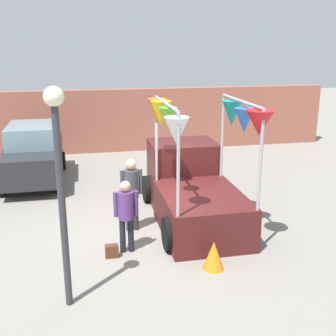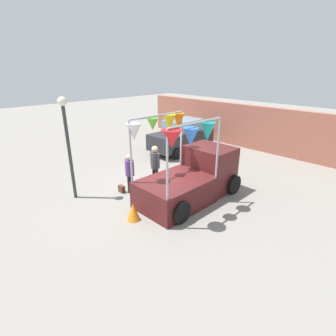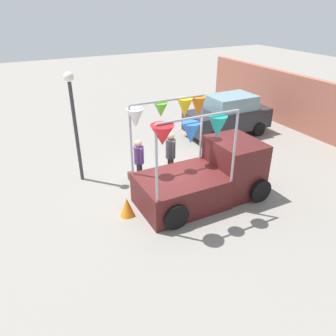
# 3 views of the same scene
# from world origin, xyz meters

# --- Properties ---
(ground_plane) EXTENTS (60.00, 60.00, 0.00)m
(ground_plane) POSITION_xyz_m (0.00, 0.00, 0.00)
(ground_plane) COLOR gray
(vendor_truck) EXTENTS (2.50, 4.19, 3.19)m
(vendor_truck) POSITION_xyz_m (1.10, 0.71, 0.93)
(vendor_truck) COLOR #4C1919
(vendor_truck) RESTS_ON ground
(parked_car) EXTENTS (1.88, 4.00, 1.88)m
(parked_car) POSITION_xyz_m (-3.21, 4.68, 0.94)
(parked_car) COLOR #26262B
(parked_car) RESTS_ON ground
(person_customer) EXTENTS (0.53, 0.34, 1.63)m
(person_customer) POSITION_xyz_m (-0.77, -0.88, 0.98)
(person_customer) COLOR black
(person_customer) RESTS_ON ground
(person_vendor) EXTENTS (0.53, 0.34, 1.80)m
(person_vendor) POSITION_xyz_m (-0.52, 0.21, 1.10)
(person_vendor) COLOR #2D2823
(person_vendor) RESTS_ON ground
(handbag) EXTENTS (0.28, 0.16, 0.28)m
(handbag) POSITION_xyz_m (-1.12, -1.08, 0.14)
(handbag) COLOR #592D1E
(handbag) RESTS_ON ground
(street_lamp) EXTENTS (0.32, 0.32, 3.80)m
(street_lamp) POSITION_xyz_m (-1.99, -2.63, 2.49)
(street_lamp) COLOR #333338
(street_lamp) RESTS_ON ground
(brick_boundary_wall) EXTENTS (18.00, 0.36, 2.60)m
(brick_boundary_wall) POSITION_xyz_m (0.00, 8.20, 1.30)
(brick_boundary_wall) COLOR #9E5947
(brick_boundary_wall) RESTS_ON ground
(folded_kite_bundle_tangerine) EXTENTS (0.58, 0.58, 0.60)m
(folded_kite_bundle_tangerine) POSITION_xyz_m (0.87, -1.98, 0.30)
(folded_kite_bundle_tangerine) COLOR orange
(folded_kite_bundle_tangerine) RESTS_ON ground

